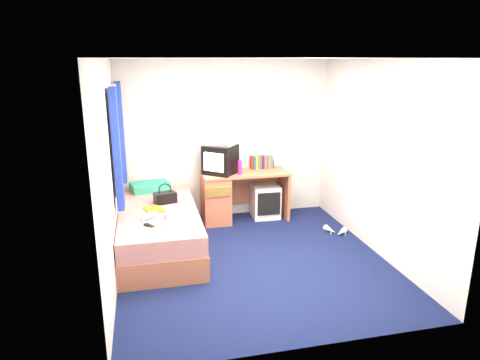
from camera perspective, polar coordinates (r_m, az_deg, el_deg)
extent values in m
plane|color=#0C1438|center=(5.36, 1.75, -10.69)|extent=(3.40, 3.40, 0.00)
plane|color=white|center=(4.80, 2.00, 15.90)|extent=(3.40, 3.40, 0.00)
plane|color=silver|center=(6.57, -1.92, 5.34)|extent=(3.20, 0.00, 3.20)
plane|color=silver|center=(3.40, 9.19, -4.90)|extent=(3.20, 0.00, 3.20)
plane|color=silver|center=(4.80, -16.93, 0.75)|extent=(0.00, 3.40, 3.40)
plane|color=silver|center=(5.56, 18.04, 2.65)|extent=(0.00, 3.40, 3.40)
cube|color=#B96C4D|center=(5.68, -10.66, -7.72)|extent=(1.00, 2.00, 0.30)
cube|color=olive|center=(5.35, -5.04, -8.92)|extent=(0.02, 0.70, 0.18)
cube|color=silver|center=(5.58, -10.80, -5.17)|extent=(0.98, 1.98, 0.24)
cube|color=#186D9E|center=(6.38, -11.88, -0.86)|extent=(0.60, 0.46, 0.12)
cube|color=#B96C4D|center=(6.45, 0.64, 0.92)|extent=(1.30, 0.55, 0.03)
cube|color=#B96C4D|center=(6.47, -3.25, -2.53)|extent=(0.40, 0.52, 0.72)
cube|color=#B96C4D|center=(6.72, 5.86, -1.87)|extent=(0.04, 0.52, 0.72)
cube|color=#B96C4D|center=(6.82, 2.18, -0.75)|extent=(0.78, 0.03, 0.55)
cube|color=white|center=(6.70, 3.36, -2.80)|extent=(0.42, 0.42, 0.52)
cube|color=black|center=(6.34, -2.62, 2.76)|extent=(0.58, 0.58, 0.43)
cube|color=#DCBA8A|center=(6.17, -3.53, 2.39)|extent=(0.26, 0.22, 0.26)
cube|color=silver|center=(6.29, -2.65, 4.98)|extent=(0.49, 0.46, 0.08)
cube|color=maroon|center=(6.63, 1.54, 2.34)|extent=(0.03, 0.13, 0.20)
cube|color=navy|center=(6.63, 1.83, 2.36)|extent=(0.03, 0.13, 0.20)
cube|color=gold|center=(6.64, 2.13, 2.37)|extent=(0.03, 0.13, 0.20)
cube|color=#337F33|center=(6.65, 2.42, 2.39)|extent=(0.03, 0.13, 0.20)
cube|color=#7F337F|center=(6.66, 2.71, 2.40)|extent=(0.03, 0.13, 0.20)
cube|color=#262626|center=(6.67, 3.00, 2.42)|extent=(0.03, 0.13, 0.20)
cube|color=#B26633|center=(6.68, 3.29, 2.43)|extent=(0.03, 0.13, 0.20)
cube|color=#4C4C99|center=(6.69, 3.58, 2.45)|extent=(0.03, 0.13, 0.20)
cube|color=olive|center=(6.70, 3.86, 2.46)|extent=(0.03, 0.13, 0.20)
cube|color=#337272|center=(6.71, 4.15, 2.48)|extent=(0.03, 0.13, 0.20)
cube|color=#332211|center=(6.74, 4.24, 2.27)|extent=(0.04, 0.12, 0.14)
cylinder|color=#F0218C|center=(6.30, -0.02, 1.65)|extent=(0.07, 0.07, 0.20)
cylinder|color=white|center=(6.45, -0.37, 1.91)|extent=(0.06, 0.06, 0.19)
cube|color=black|center=(5.79, -9.94, -2.34)|extent=(0.32, 0.23, 0.14)
torus|color=black|center=(5.76, -10.00, -1.28)|extent=(0.18, 0.06, 0.18)
cube|color=white|center=(5.26, -7.81, -4.37)|extent=(0.35, 0.31, 0.10)
cube|color=yellow|center=(5.58, -11.47, -3.82)|extent=(0.29, 0.33, 0.01)
cylinder|color=white|center=(5.28, -12.03, -4.68)|extent=(0.20, 0.18, 0.07)
cube|color=#F7AD37|center=(4.97, -10.95, -6.27)|extent=(0.22, 0.07, 0.01)
cube|color=black|center=(5.04, -12.01, -5.98)|extent=(0.13, 0.16, 0.02)
cube|color=silver|center=(5.63, -16.38, 5.54)|extent=(0.02, 0.90, 1.10)
cube|color=white|center=(5.56, -16.75, 11.53)|extent=(0.06, 1.06, 0.08)
cube|color=white|center=(5.76, -15.83, -0.24)|extent=(0.06, 1.06, 0.08)
cube|color=navy|center=(5.06, -16.11, 3.88)|extent=(0.08, 0.24, 1.40)
cube|color=navy|center=(6.22, -15.61, 6.04)|extent=(0.08, 0.24, 1.40)
cone|color=silver|center=(6.28, 11.95, -6.54)|extent=(0.15, 0.24, 0.09)
cone|color=silver|center=(6.24, 13.35, -6.80)|extent=(0.23, 0.21, 0.09)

